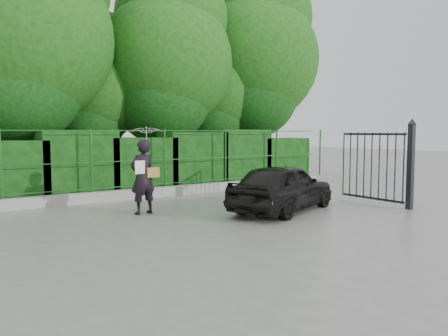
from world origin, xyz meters
TOP-DOWN VIEW (x-y plane):
  - ground at (0.00, 0.00)m, footprint 80.00×80.00m
  - kerb at (0.00, 4.50)m, footprint 14.00×0.25m
  - fence at (0.22, 4.50)m, footprint 14.13×0.06m
  - hedge at (-0.00, 5.50)m, footprint 14.20×1.20m
  - trees at (1.14, 7.74)m, footprint 17.10×6.15m
  - gate at (4.60, -0.72)m, footprint 0.22×2.33m
  - woman at (-1.32, 2.12)m, footprint 0.96×0.92m
  - car at (1.70, 0.46)m, footprint 3.88×2.60m

SIDE VIEW (x-z plane):
  - ground at x=0.00m, z-range 0.00..0.00m
  - kerb at x=0.00m, z-range 0.00..0.30m
  - car at x=1.70m, z-range 0.00..1.23m
  - hedge at x=0.00m, z-range -0.08..2.02m
  - gate at x=4.60m, z-range 0.01..2.37m
  - fence at x=0.22m, z-range 0.30..2.10m
  - woman at x=-1.32m, z-range 0.30..2.46m
  - trees at x=1.14m, z-range 0.58..8.66m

